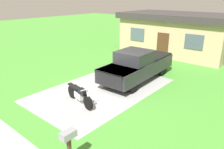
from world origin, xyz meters
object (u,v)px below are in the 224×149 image
(neighbor_house, at_px, (177,33))
(pickup_truck, at_px, (138,65))
(mailbox, at_px, (69,140))
(motorcycle, at_px, (80,94))

(neighbor_house, bearing_deg, pickup_truck, -81.23)
(pickup_truck, relative_size, mailbox, 4.52)
(motorcycle, height_order, mailbox, mailbox)
(mailbox, height_order, neighbor_house, neighbor_house)
(mailbox, bearing_deg, motorcycle, 134.20)
(mailbox, bearing_deg, neighbor_house, 103.91)
(motorcycle, distance_m, mailbox, 4.20)
(pickup_truck, bearing_deg, mailbox, -70.91)
(motorcycle, relative_size, mailbox, 1.73)
(neighbor_house, bearing_deg, mailbox, -76.09)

